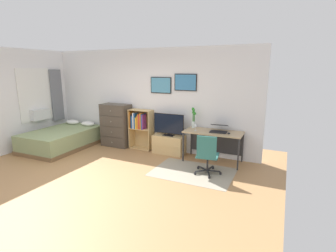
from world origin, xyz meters
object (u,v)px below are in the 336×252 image
Objects in this scene: dresser at (116,125)px; tv_stand at (169,144)px; office_chair at (207,154)px; bamboo_vase at (194,117)px; television at (169,125)px; wine_glass at (196,125)px; bookshelf at (140,125)px; desk at (214,136)px; laptop at (219,129)px; bed at (62,139)px; computer_mouse at (229,133)px.

dresser is 1.70m from tv_stand.
office_chair is 1.70× the size of bamboo_vase.
television is 4.57× the size of wine_glass.
bamboo_vase is at bearing 1.13° from bookshelf.
desk is at bearing -1.38° from tv_stand.
laptop is at bearing -10.43° from bamboo_vase.
bed is at bearing -165.99° from bamboo_vase.
bookshelf is at bearing 174.59° from computer_mouse.
dresser is at bearing -177.74° from bamboo_vase.
television is at bearing -0.25° from dresser.
bamboo_vase is at bearing 2.26° from dresser.
computer_mouse reaches higher than desk.
dresser is 2.47m from wine_glass.
tv_stand is 1.61m from office_chair.
bamboo_vase is (-0.93, 0.27, 0.25)m from computer_mouse.
dresser reaches higher than office_chair.
dresser is 1.10× the size of bookshelf.
television is (2.93, 0.79, 0.51)m from bed.
bamboo_vase is at bearing 118.47° from wine_glass.
television is 0.81m from wine_glass.
television is at bearing -171.27° from bamboo_vase.
laptop is at bearing 151.52° from computer_mouse.
office_chair is (1.30, -0.90, -0.31)m from television.
dresser is at bearing 175.60° from wine_glass.
bed is 4.21m from desk.
bamboo_vase is (-0.56, 0.10, 0.39)m from desk.
bookshelf reaches higher than tv_stand.
bookshelf is 1.27× the size of office_chair.
computer_mouse is (4.50, 0.62, 0.50)m from bed.
wine_glass is (-0.78, -0.01, 0.12)m from computer_mouse.
office_chair is at bearing -83.46° from desk.
bed is 4.58× the size of laptop.
computer_mouse is 0.79m from wine_glass.
tv_stand is at bearing -173.25° from bamboo_vase.
bed is at bearing -164.87° from television.
dresser reaches higher than bookshelf.
bookshelf reaches higher than bed.
dresser is at bearing 179.75° from television.
tv_stand is 0.99m from bamboo_vase.
desk is 0.91m from office_chair.
bed is 2.41× the size of office_chair.
dresser reaches higher than laptop.
tv_stand is at bearing 137.06° from office_chair.
laptop is 0.89× the size of bamboo_vase.
bamboo_vase is (0.64, 0.10, 0.23)m from television.
dresser is 1.67m from television.
dresser is 2.66× the size of laptop.
bookshelf is (0.75, 0.06, 0.06)m from dresser.
bamboo_vase is at bearing 8.73° from television.
wine_glass is at bearing -12.93° from television.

